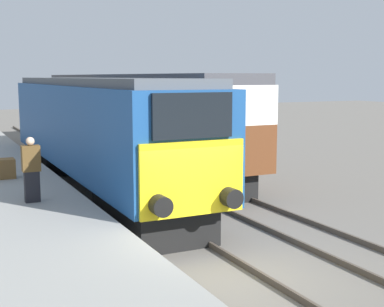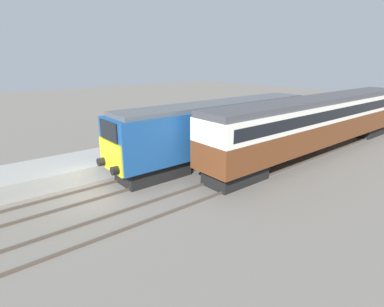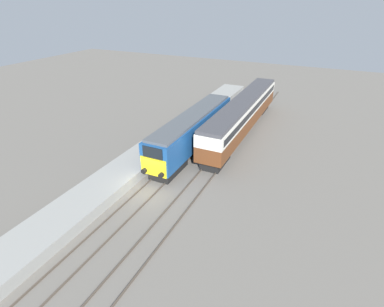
{
  "view_description": "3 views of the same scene",
  "coord_description": "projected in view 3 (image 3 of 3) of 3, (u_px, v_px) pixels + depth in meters",
  "views": [
    {
      "loc": [
        -5.02,
        -9.23,
        4.02
      ],
      "look_at": [
        0.0,
        1.07,
        2.37
      ],
      "focal_mm": 50.0,
      "sensor_mm": 36.0,
      "label": 1
    },
    {
      "loc": [
        14.08,
        -4.97,
        6.64
      ],
      "look_at": [
        1.7,
        5.07,
        1.6
      ],
      "focal_mm": 28.0,
      "sensor_mm": 36.0,
      "label": 2
    },
    {
      "loc": [
        12.31,
        -17.36,
        14.55
      ],
      "look_at": [
        1.7,
        5.07,
        1.6
      ],
      "focal_mm": 28.0,
      "sensor_mm": 36.0,
      "label": 3
    }
  ],
  "objects": [
    {
      "name": "platform_left",
      "position": [
        162.0,
        143.0,
        32.76
      ],
      "size": [
        3.5,
        50.0,
        0.91
      ],
      "color": "gray",
      "rests_on": "ground_plane"
    },
    {
      "name": "rails_far_track",
      "position": [
        208.0,
        172.0,
        28.0
      ],
      "size": [
        1.5,
        60.0,
        0.14
      ],
      "color": "#4C4238",
      "rests_on": "ground_plane"
    },
    {
      "name": "luggage_crate",
      "position": [
        162.0,
        137.0,
        32.27
      ],
      "size": [
        0.7,
        0.56,
        0.6
      ],
      "color": "brown",
      "rests_on": "platform_left"
    },
    {
      "name": "rails_near_track",
      "position": [
        176.0,
        164.0,
        29.29
      ],
      "size": [
        1.51,
        60.0,
        0.14
      ],
      "color": "#4C4238",
      "rests_on": "ground_plane"
    },
    {
      "name": "locomotive",
      "position": [
        193.0,
        130.0,
        31.39
      ],
      "size": [
        2.7,
        16.12,
        3.98
      ],
      "color": "black",
      "rests_on": "ground_plane"
    },
    {
      "name": "person_on_platform",
      "position": [
        146.0,
        147.0,
        29.03
      ],
      "size": [
        0.44,
        0.26,
        1.63
      ],
      "color": "black",
      "rests_on": "platform_left"
    },
    {
      "name": "ground_plane",
      "position": [
        148.0,
        191.0,
        25.31
      ],
      "size": [
        120.0,
        120.0,
        0.0
      ],
      "primitive_type": "plane",
      "color": "slate"
    },
    {
      "name": "passenger_carriage",
      "position": [
        243.0,
        112.0,
        35.35
      ],
      "size": [
        2.75,
        21.82,
        4.12
      ],
      "color": "black",
      "rests_on": "ground_plane"
    }
  ]
}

